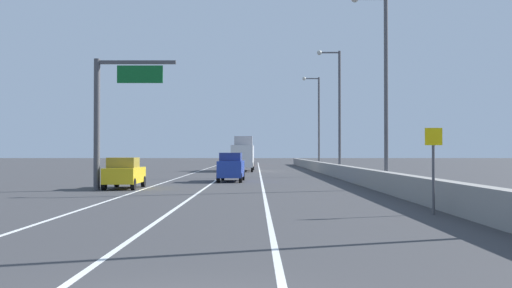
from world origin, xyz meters
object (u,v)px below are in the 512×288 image
object	(u,v)px
lamp_post_right_fourth	(320,117)
lamp_post_right_third	(340,105)
lamp_post_right_second	(385,79)
car_yellow_1	(127,173)
box_truck	(246,155)
car_blue_3	(234,167)
car_red_0	(249,159)
overhead_sign_gantry	(113,107)
speed_advisory_sign	(436,164)
car_white_2	(249,160)

from	to	relation	value
lamp_post_right_fourth	lamp_post_right_third	bearing A→B (deg)	-90.40
lamp_post_right_fourth	lamp_post_right_second	bearing A→B (deg)	-90.10
car_yellow_1	box_truck	distance (m)	34.33
lamp_post_right_third	car_blue_3	bearing A→B (deg)	-135.48
car_red_0	car_blue_3	bearing A→B (deg)	-90.23
overhead_sign_gantry	lamp_post_right_fourth	world-z (taller)	lamp_post_right_fourth
overhead_sign_gantry	car_red_0	world-z (taller)	overhead_sign_gantry
car_red_0	speed_advisory_sign	bearing A→B (deg)	-84.55
car_red_0	box_truck	xyz separation A→B (m)	(0.10, -32.79, 0.87)
speed_advisory_sign	car_blue_3	bearing A→B (deg)	108.79
overhead_sign_gantry	car_white_2	size ratio (longest dim) A/B	1.70
box_truck	car_white_2	bearing A→B (deg)	90.03
lamp_post_right_second	lamp_post_right_fourth	distance (m)	37.33
car_white_2	lamp_post_right_second	bearing A→B (deg)	-81.38
lamp_post_right_second	car_yellow_1	world-z (taller)	lamp_post_right_second
car_red_0	overhead_sign_gantry	bearing A→B (deg)	-95.65
lamp_post_right_third	car_blue_3	xyz separation A→B (m)	(-9.07, -8.92, -5.35)
car_yellow_1	car_red_0	bearing A→B (deg)	84.64
speed_advisory_sign	car_yellow_1	distance (m)	20.41
speed_advisory_sign	car_red_0	size ratio (longest dim) A/B	0.69
overhead_sign_gantry	box_truck	distance (m)	36.06
box_truck	overhead_sign_gantry	bearing A→B (deg)	-100.95
speed_advisory_sign	box_truck	distance (m)	49.17
lamp_post_right_third	car_white_2	distance (m)	40.80
lamp_post_right_fourth	box_truck	distance (m)	10.28
overhead_sign_gantry	car_white_2	xyz separation A→B (m)	(6.82, 58.61, -3.78)
lamp_post_right_third	car_red_0	xyz separation A→B (m)	(-8.83, 48.95, -5.43)
car_yellow_1	box_truck	size ratio (longest dim) A/B	0.50
box_truck	lamp_post_right_third	bearing A→B (deg)	-61.60
car_red_0	lamp_post_right_fourth	bearing A→B (deg)	-73.51
lamp_post_right_fourth	car_blue_3	size ratio (longest dim) A/B	2.35
overhead_sign_gantry	car_yellow_1	bearing A→B (deg)	72.36
speed_advisory_sign	lamp_post_right_fourth	distance (m)	51.30
overhead_sign_gantry	lamp_post_right_third	bearing A→B (deg)	50.87
overhead_sign_gantry	lamp_post_right_fourth	distance (m)	40.96
lamp_post_right_second	car_blue_3	distance (m)	14.39
lamp_post_right_third	car_red_0	bearing A→B (deg)	100.23
car_yellow_1	car_white_2	xyz separation A→B (m)	(6.32, 57.05, 0.02)
car_white_2	box_truck	bearing A→B (deg)	-89.97
overhead_sign_gantry	speed_advisory_sign	distance (m)	19.88
overhead_sign_gantry	car_blue_3	distance (m)	12.65
lamp_post_right_second	lamp_post_right_fourth	world-z (taller)	same
overhead_sign_gantry	box_truck	world-z (taller)	overhead_sign_gantry
lamp_post_right_third	lamp_post_right_fourth	size ratio (longest dim) A/B	1.00
speed_advisory_sign	car_yellow_1	size ratio (longest dim) A/B	0.70
car_blue_3	lamp_post_right_third	bearing A→B (deg)	44.52
car_yellow_1	box_truck	xyz separation A→B (m)	(6.33, 33.73, 0.93)
car_white_2	car_blue_3	distance (m)	48.40
lamp_post_right_second	car_red_0	bearing A→B (deg)	97.50
lamp_post_right_third	car_red_0	size ratio (longest dim) A/B	2.59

